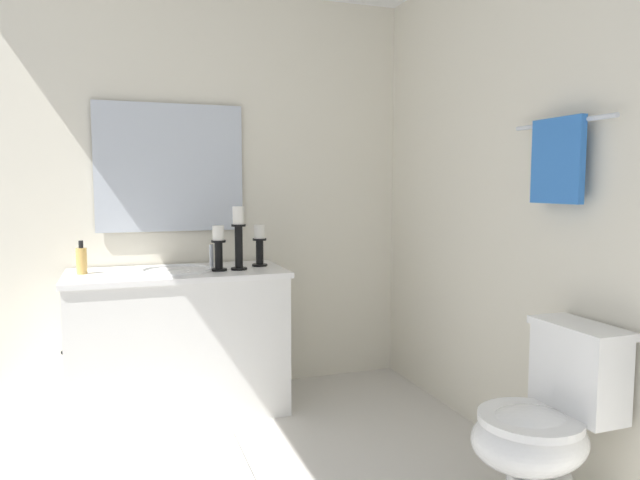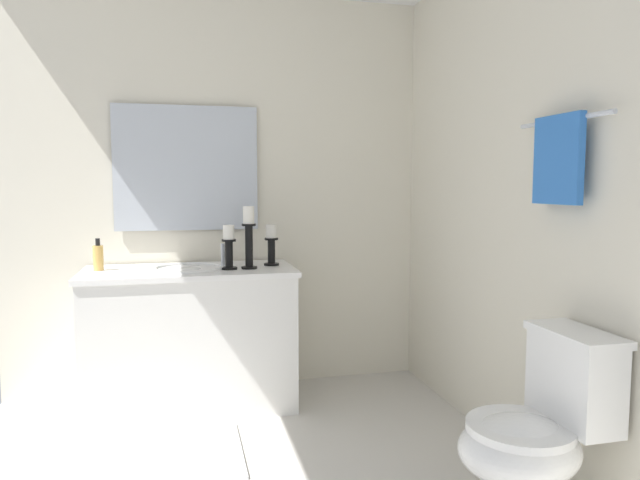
% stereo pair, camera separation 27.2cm
% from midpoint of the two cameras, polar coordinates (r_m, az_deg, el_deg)
% --- Properties ---
extents(wall_back, '(2.74, 0.04, 2.45)m').
position_cam_midpoint_polar(wall_back, '(2.80, 17.20, 4.04)').
color(wall_back, silver).
rests_on(wall_back, ground).
extents(wall_left, '(0.04, 2.59, 2.45)m').
position_cam_midpoint_polar(wall_left, '(3.64, -13.54, 4.40)').
color(wall_left, silver).
rests_on(wall_left, ground).
extents(vanity_cabinet, '(0.58, 1.19, 0.81)m').
position_cam_midpoint_polar(vanity_cabinet, '(3.41, -16.04, -9.65)').
color(vanity_cabinet, white).
rests_on(vanity_cabinet, ground).
extents(sink_basin, '(0.40, 0.40, 0.24)m').
position_cam_midpoint_polar(sink_basin, '(3.34, -16.18, -3.60)').
color(sink_basin, white).
rests_on(sink_basin, vanity_cabinet).
extents(mirror, '(0.02, 0.86, 0.75)m').
position_cam_midpoint_polar(mirror, '(3.58, -16.72, 6.85)').
color(mirror, silver).
extents(candle_holder_tall, '(0.09, 0.09, 0.24)m').
position_cam_midpoint_polar(candle_holder_tall, '(3.41, -8.28, -0.45)').
color(candle_holder_tall, black).
rests_on(candle_holder_tall, vanity_cabinet).
extents(candle_holder_short, '(0.09, 0.09, 0.36)m').
position_cam_midpoint_polar(candle_holder_short, '(3.27, -10.42, 0.40)').
color(candle_holder_short, black).
rests_on(candle_holder_short, vanity_cabinet).
extents(candle_holder_mid, '(0.09, 0.09, 0.25)m').
position_cam_midpoint_polar(candle_holder_mid, '(3.26, -12.37, -0.70)').
color(candle_holder_mid, black).
rests_on(candle_holder_mid, vanity_cabinet).
extents(soap_bottle, '(0.06, 0.06, 0.18)m').
position_cam_midpoint_polar(soap_bottle, '(3.38, -24.67, -1.84)').
color(soap_bottle, '#E5B259').
rests_on(soap_bottle, vanity_cabinet).
extents(toilet, '(0.39, 0.54, 0.75)m').
position_cam_midpoint_polar(toilet, '(2.42, 18.22, -17.10)').
color(toilet, white).
rests_on(toilet, ground).
extents(towel_bar, '(0.56, 0.02, 0.02)m').
position_cam_midpoint_polar(towel_bar, '(2.56, 20.01, 10.87)').
color(towel_bar, silver).
extents(towel_near_vanity, '(0.28, 0.03, 0.35)m').
position_cam_midpoint_polar(towel_near_vanity, '(2.54, 19.58, 7.39)').
color(towel_near_vanity, blue).
rests_on(towel_near_vanity, towel_bar).
extents(bath_mat, '(0.60, 0.44, 0.02)m').
position_cam_midpoint_polar(bath_mat, '(2.96, -15.05, -20.20)').
color(bath_mat, silver).
rests_on(bath_mat, ground).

